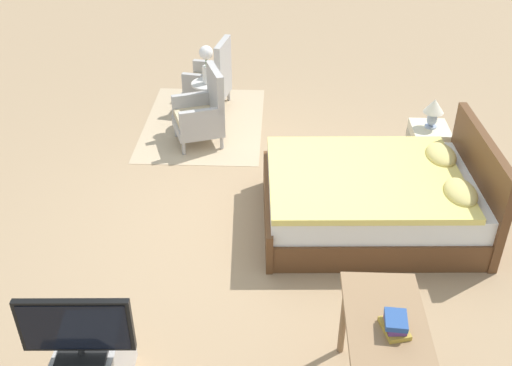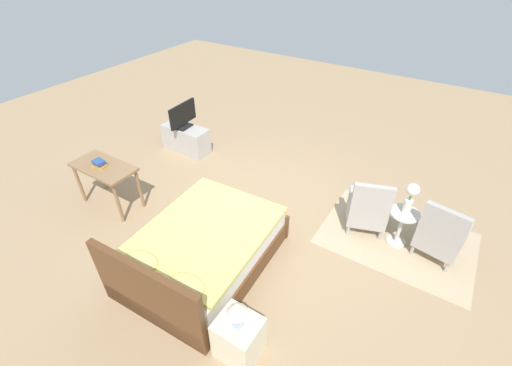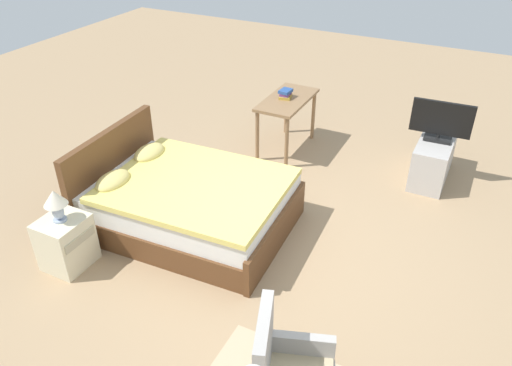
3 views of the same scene
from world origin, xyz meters
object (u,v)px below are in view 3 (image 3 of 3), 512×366
object	(u,v)px
bed	(187,202)
book_stack	(286,94)
tv_stand	(433,159)
table_lamp	(55,201)
vanity_desk	(287,106)
tv_flatscreen	(441,121)
nightstand	(66,242)

from	to	relation	value
bed	book_stack	xyz separation A→B (m)	(2.12, -0.20, 0.50)
tv_stand	table_lamp	bearing A→B (deg)	138.77
vanity_desk	book_stack	world-z (taller)	book_stack
bed	tv_stand	distance (m)	3.11
bed	tv_flatscreen	xyz separation A→B (m)	(2.22, -2.18, 0.48)
nightstand	tv_stand	xyz separation A→B (m)	(3.28, -2.88, -0.00)
tv_stand	vanity_desk	bearing A→B (deg)	93.54
nightstand	table_lamp	xyz separation A→B (m)	(0.00, 0.00, 0.48)
tv_flatscreen	book_stack	world-z (taller)	tv_flatscreen
nightstand	tv_stand	bearing A→B (deg)	-41.23
table_lamp	vanity_desk	world-z (taller)	table_lamp
table_lamp	tv_flatscreen	size ratio (longest dim) A/B	0.46
tv_stand	tv_flatscreen	bearing A→B (deg)	2.66
tv_stand	bed	bearing A→B (deg)	135.54
tv_flatscreen	book_stack	distance (m)	1.98
nightstand	tv_stand	size ratio (longest dim) A/B	0.55
bed	table_lamp	world-z (taller)	bed
tv_stand	book_stack	xyz separation A→B (m)	(-0.10, 1.98, 0.54)
tv_stand	book_stack	size ratio (longest dim) A/B	4.07
bed	tv_flatscreen	world-z (taller)	tv_flatscreen
table_lamp	book_stack	world-z (taller)	same
bed	vanity_desk	xyz separation A→B (m)	(2.10, -0.23, 0.34)
table_lamp	tv_stand	xyz separation A→B (m)	(3.28, -2.88, -0.48)
bed	nightstand	world-z (taller)	bed
table_lamp	tv_stand	distance (m)	4.39
book_stack	tv_stand	bearing A→B (deg)	-86.99
table_lamp	vanity_desk	bearing A→B (deg)	-16.43
bed	tv_flatscreen	bearing A→B (deg)	-44.43
nightstand	tv_stand	world-z (taller)	same
vanity_desk	book_stack	xyz separation A→B (m)	(0.02, 0.04, 0.16)
tv_stand	nightstand	bearing A→B (deg)	138.77
book_stack	vanity_desk	bearing A→B (deg)	-114.51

